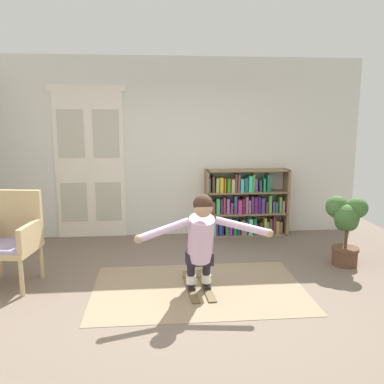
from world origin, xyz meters
name	(u,v)px	position (x,y,z in m)	size (l,w,h in m)	color
ground_plane	(196,300)	(0.00, 0.00, 0.00)	(7.20, 7.20, 0.00)	#6B5C4F
back_wall	(180,148)	(0.00, 2.60, 1.45)	(6.00, 0.10, 2.90)	silver
double_door	(90,163)	(-1.46, 2.54, 1.23)	(1.22, 0.05, 2.45)	silver
rug	(199,289)	(0.06, 0.28, 0.00)	(2.43, 1.56, 0.01)	#8B765B
bookshelf	(244,206)	(1.04, 2.39, 0.50)	(1.38, 0.30, 1.10)	olive
wicker_chair	(11,236)	(-2.11, 0.65, 0.58)	(0.68, 0.68, 1.10)	tan
potted_plant	(346,224)	(2.08, 0.87, 0.57)	(0.50, 0.45, 0.93)	brown
skis_pair	(198,286)	(0.06, 0.31, 0.02)	(0.32, 0.81, 0.07)	brown
person_skier	(201,237)	(0.07, 0.14, 0.67)	(1.46, 0.59, 1.09)	white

